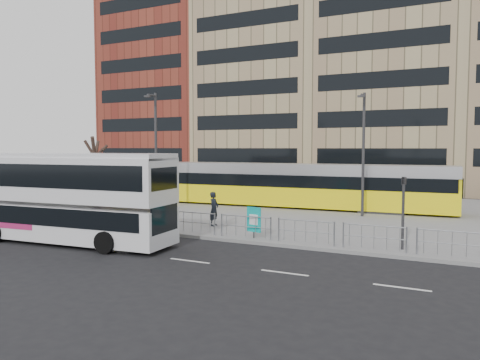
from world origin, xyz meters
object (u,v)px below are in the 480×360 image
at_px(traffic_light_east, 403,203).
at_px(lamp_post_west, 155,147).
at_px(pedestrian, 214,209).
at_px(lamp_post_east, 363,149).
at_px(bare_tree, 95,135).
at_px(traffic_light_west, 97,189).
at_px(ad_panel, 254,220).
at_px(tram, 263,184).
at_px(double_decker_bus, 67,195).

xyz_separation_m(traffic_light_east, lamp_post_west, (-16.76, 5.34, 2.40)).
height_order(pedestrian, lamp_post_east, lamp_post_east).
bearing_deg(lamp_post_west, bare_tree, -168.25).
xyz_separation_m(lamp_post_east, bare_tree, (-17.76, -4.55, 0.96)).
relative_size(traffic_light_west, bare_tree, 0.42).
xyz_separation_m(ad_panel, traffic_light_west, (-9.68, -0.16, 1.10)).
bearing_deg(traffic_light_east, tram, 153.37).
bearing_deg(lamp_post_west, pedestrian, -28.87).
xyz_separation_m(pedestrian, lamp_post_east, (6.61, 7.25, 3.29)).
distance_m(ad_panel, lamp_post_west, 12.17).
bearing_deg(ad_panel, traffic_light_east, 17.21).
distance_m(double_decker_bus, pedestrian, 7.80).
xyz_separation_m(tram, lamp_post_east, (7.79, -2.21, 2.65)).
distance_m(lamp_post_east, bare_tree, 18.36).
distance_m(tram, lamp_post_east, 8.52).
bearing_deg(traffic_light_west, tram, 49.01).
height_order(tram, lamp_post_east, lamp_post_east).
xyz_separation_m(lamp_post_west, lamp_post_east, (13.23, 3.61, -0.14)).
bearing_deg(bare_tree, ad_panel, -18.70).
bearing_deg(ad_panel, traffic_light_west, -166.51).
bearing_deg(double_decker_bus, traffic_light_west, 112.09).
bearing_deg(traffic_light_east, ad_panel, -157.41).
bearing_deg(lamp_post_west, tram, 46.97).
distance_m(tram, pedestrian, 9.56).
relative_size(tram, lamp_post_east, 3.48).
height_order(ad_panel, pedestrian, pedestrian).
height_order(tram, pedestrian, tram).
distance_m(ad_panel, bare_tree, 16.00).
bearing_deg(traffic_light_west, lamp_post_west, 75.70).
height_order(ad_panel, lamp_post_west, lamp_post_west).
relative_size(lamp_post_east, bare_tree, 1.06).
relative_size(tram, traffic_light_west, 8.66).
bearing_deg(double_decker_bus, lamp_post_east, 47.45).
distance_m(traffic_light_east, lamp_post_west, 17.75).
relative_size(tram, bare_tree, 3.67).
bearing_deg(pedestrian, double_decker_bus, 145.70).
xyz_separation_m(double_decker_bus, pedestrian, (4.24, 6.44, -1.19)).
relative_size(pedestrian, bare_tree, 0.26).
distance_m(traffic_light_east, lamp_post_east, 9.88).
distance_m(tram, traffic_light_west, 12.90).
bearing_deg(tram, pedestrian, -85.56).
xyz_separation_m(lamp_post_west, bare_tree, (-4.53, -0.94, 0.82)).
xyz_separation_m(traffic_light_west, lamp_post_west, (-0.38, 6.04, 2.40)).
height_order(traffic_light_west, lamp_post_east, lamp_post_east).
bearing_deg(tram, lamp_post_west, -135.69).
height_order(pedestrian, traffic_light_west, traffic_light_west).
xyz_separation_m(double_decker_bus, bare_tree, (-6.91, 9.14, 3.06)).
xyz_separation_m(double_decker_bus, lamp_post_west, (-2.38, 10.08, 2.25)).
height_order(ad_panel, traffic_light_east, traffic_light_east).
distance_m(double_decker_bus, ad_panel, 8.85).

